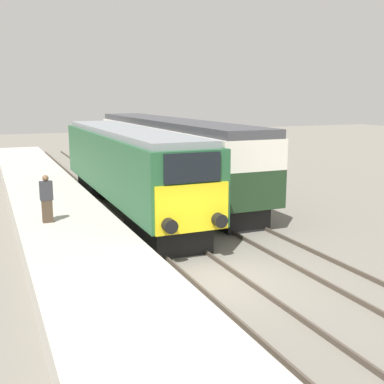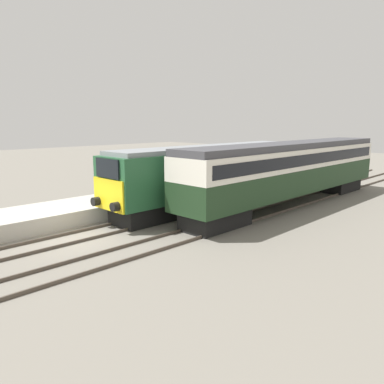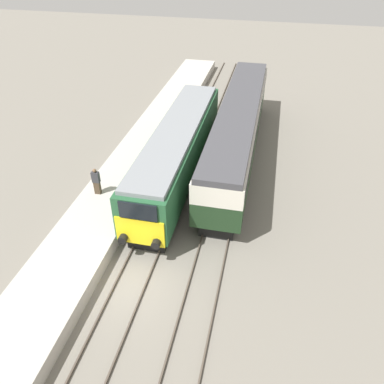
# 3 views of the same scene
# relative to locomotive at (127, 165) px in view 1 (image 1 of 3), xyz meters

# --- Properties ---
(ground_plane) EXTENTS (120.00, 120.00, 0.00)m
(ground_plane) POSITION_rel_locomotive_xyz_m (0.00, -9.32, -2.16)
(ground_plane) COLOR slate
(platform_left) EXTENTS (3.50, 50.00, 0.82)m
(platform_left) POSITION_rel_locomotive_xyz_m (-3.30, -1.32, -1.74)
(platform_left) COLOR #B7B2A8
(platform_left) RESTS_ON ground_plane
(rails_near_track) EXTENTS (1.51, 60.00, 0.14)m
(rails_near_track) POSITION_rel_locomotive_xyz_m (0.00, -4.32, -2.09)
(rails_near_track) COLOR #4C4238
(rails_near_track) RESTS_ON ground_plane
(rails_far_track) EXTENTS (1.50, 60.00, 0.14)m
(rails_far_track) POSITION_rel_locomotive_xyz_m (3.40, -4.32, -2.09)
(rails_far_track) COLOR #4C4238
(rails_far_track) RESTS_ON ground_plane
(locomotive) EXTENTS (2.70, 15.42, 3.82)m
(locomotive) POSITION_rel_locomotive_xyz_m (0.00, 0.00, 0.00)
(locomotive) COLOR black
(locomotive) RESTS_ON ground_plane
(passenger_carriage) EXTENTS (2.75, 18.93, 4.01)m
(passenger_carriage) POSITION_rel_locomotive_xyz_m (3.40, 3.79, 0.28)
(passenger_carriage) COLOR black
(passenger_carriage) RESTS_ON ground_plane
(person_on_platform) EXTENTS (0.44, 0.26, 1.71)m
(person_on_platform) POSITION_rel_locomotive_xyz_m (-3.99, -3.73, -0.48)
(person_on_platform) COLOR #473828
(person_on_platform) RESTS_ON platform_left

